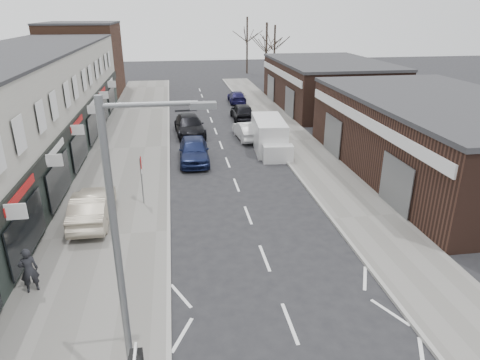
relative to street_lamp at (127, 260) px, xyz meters
name	(u,v)px	position (x,y,z in m)	size (l,w,h in m)	color
pavement_left	(130,148)	(-2.22, 22.80, -4.56)	(5.50, 64.00, 0.12)	slate
pavement_right	(295,141)	(10.28, 22.80, -4.56)	(3.50, 64.00, 0.12)	slate
shop_terrace_left	(11,112)	(-8.97, 20.30, -1.07)	(8.00, 41.00, 7.10)	#B8B5A8
brick_block_far	(84,60)	(-8.97, 45.80, -0.62)	(8.00, 10.00, 8.00)	#462B1E
right_unit_near	(440,139)	(17.03, 14.80, -2.37)	(10.00, 18.00, 4.50)	#341E17
right_unit_far	(327,85)	(17.03, 34.80, -2.37)	(10.00, 16.00, 4.50)	#341E17
tree_far_a	(266,86)	(13.53, 48.80, -4.62)	(3.60, 3.60, 8.00)	#382D26
tree_far_b	(274,78)	(16.03, 54.80, -4.62)	(3.60, 3.60, 7.50)	#382D26
tree_far_c	(247,73)	(13.03, 60.80, -4.62)	(3.60, 3.60, 8.50)	#382D26
street_lamp	(127,260)	(0.00, 0.00, 0.00)	(2.23, 0.22, 8.00)	slate
warning_sign	(141,166)	(-0.63, 12.80, -2.42)	(0.12, 0.80, 2.70)	slate
white_van	(269,136)	(7.85, 21.01, -3.55)	(2.42, 5.95, 2.26)	silver
sedan_on_pavement	(93,206)	(-2.91, 11.12, -3.74)	(1.61, 4.63, 1.52)	#AA9F88
pedestrian	(29,270)	(-4.24, 5.77, -3.64)	(0.63, 0.41, 1.73)	black
parked_car_left_a	(194,150)	(2.33, 19.29, -3.80)	(1.94, 4.83, 1.64)	#151E44
parked_car_left_b	(189,126)	(2.33, 25.95, -3.83)	(2.20, 5.41, 1.57)	black
parked_car_right_a	(247,130)	(6.73, 24.12, -3.93)	(1.46, 4.19, 1.38)	silver
parked_car_right_b	(242,112)	(7.37, 30.32, -3.84)	(1.84, 4.58, 1.56)	black
parked_car_right_c	(237,97)	(8.03, 38.24, -3.99)	(1.75, 4.31, 1.25)	#16143F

